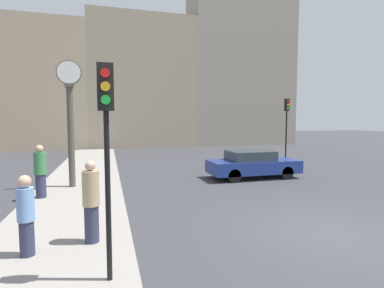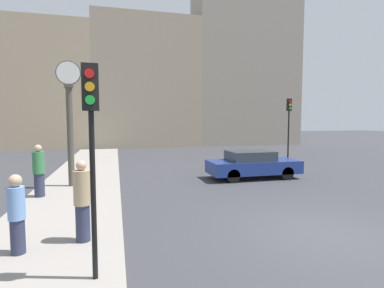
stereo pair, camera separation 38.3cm
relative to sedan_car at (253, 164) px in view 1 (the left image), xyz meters
name	(u,v)px [view 1 (the left image)]	position (x,y,z in m)	size (l,w,h in m)	color
ground_plane	(330,232)	(-1.42, -6.94, -0.68)	(120.00, 120.00, 0.00)	#38383D
sidewalk_corner	(86,173)	(-7.88, 3.42, -0.63)	(3.28, 24.72, 0.10)	gray
building_row	(172,74)	(0.06, 19.21, 7.07)	(30.85, 5.00, 18.51)	tan
sedan_car	(253,164)	(0.00, 0.00, 0.00)	(4.36, 1.76, 1.33)	navy
traffic_light_near	(106,127)	(-6.75, -7.95, 2.02)	(0.26, 0.24, 3.62)	black
traffic_light_far	(287,118)	(4.11, 3.49, 2.26)	(0.26, 0.24, 4.13)	black
street_clock	(70,120)	(-8.16, -0.13, 2.13)	(0.96, 0.32, 5.07)	#4C473D
pedestrian_tan_coat	(91,202)	(-7.12, -6.21, 0.34)	(0.37, 0.37, 1.82)	#2D334C
pedestrian_blue_stripe	(26,215)	(-8.33, -6.56, 0.26)	(0.32, 0.32, 1.63)	#2D334C
pedestrian_green_hoodie	(40,171)	(-9.02, -1.71, 0.35)	(0.40, 0.40, 1.85)	#2D334C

